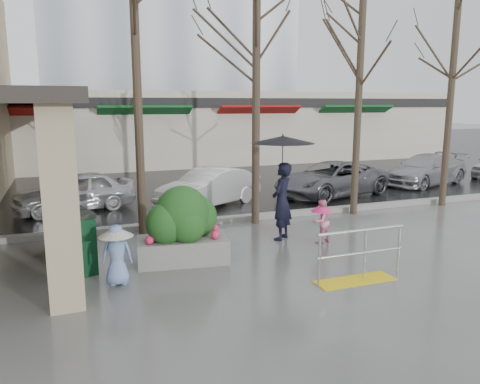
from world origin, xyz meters
TOP-DOWN VIEW (x-y plane):
  - ground at (0.00, 0.00)m, footprint 120.00×120.00m
  - street_asphalt at (0.00, 22.00)m, footprint 120.00×36.00m
  - curb at (0.00, 4.00)m, footprint 120.00×0.30m
  - canopy_slab at (-4.80, 8.00)m, footprint 2.80×18.00m
  - pillar_front at (-3.90, -0.50)m, footprint 0.55×0.55m
  - pillar_back at (-3.90, 6.00)m, footprint 0.55×0.55m
  - storefront_row at (2.00, 17.97)m, footprint 34.00×6.74m
  - handrail at (1.36, -1.20)m, footprint 1.90×0.50m
  - tree_west at (-2.00, 3.60)m, footprint 3.20×3.20m
  - tree_midwest at (1.20, 3.60)m, footprint 3.20×3.20m
  - tree_mideast at (4.50, 3.60)m, footprint 3.20×3.20m
  - tree_east at (8.00, 3.60)m, footprint 3.20×3.20m
  - woman at (1.19, 1.87)m, footprint 1.57×1.57m
  - child_pink at (1.98, 1.27)m, footprint 0.63×0.56m
  - child_blue at (-3.00, 0.23)m, footprint 0.65×0.65m
  - planter at (-1.53, 1.08)m, footprint 2.02×1.21m
  - news_boxes at (-3.84, 1.87)m, footprint 1.10×2.30m
  - car_a at (-3.60, 6.99)m, footprint 3.96×2.40m
  - car_b at (0.63, 6.22)m, footprint 4.00×3.00m
  - car_c at (5.34, 6.33)m, footprint 4.92×3.20m
  - car_d at (10.38, 7.08)m, footprint 4.66×2.91m

SIDE VIEW (x-z plane):
  - ground at x=0.00m, z-range 0.00..0.00m
  - street_asphalt at x=0.00m, z-range 0.00..0.01m
  - curb at x=0.00m, z-range 0.00..0.15m
  - handrail at x=1.36m, z-range -0.14..0.89m
  - child_pink at x=1.98m, z-range 0.06..1.13m
  - news_boxes at x=-3.84m, z-range 0.00..1.26m
  - car_a at x=-3.60m, z-range 0.00..1.26m
  - car_b at x=0.63m, z-range 0.00..1.26m
  - car_c at x=5.34m, z-range 0.00..1.26m
  - car_d at x=10.38m, z-range 0.00..1.26m
  - child_blue at x=-3.00m, z-range 0.10..1.27m
  - planter at x=-1.53m, z-range -0.04..1.63m
  - woman at x=1.19m, z-range 0.28..2.92m
  - pillar_front at x=-3.90m, z-range 0.00..3.50m
  - pillar_back at x=-3.90m, z-range 0.00..3.50m
  - storefront_row at x=2.00m, z-range 0.01..4.01m
  - canopy_slab at x=-4.80m, z-range 3.50..3.75m
  - tree_mideast at x=4.50m, z-range 1.61..8.11m
  - tree_west at x=-2.00m, z-range 1.68..8.48m
  - tree_midwest at x=1.20m, z-range 1.73..8.73m
  - tree_east at x=8.00m, z-range 1.78..8.98m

